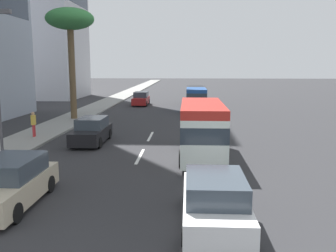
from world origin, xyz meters
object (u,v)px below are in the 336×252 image
at_px(car_lead, 92,131).
at_px(car_sixth, 215,201).
at_px(van_seventh, 196,94).
at_px(car_third, 141,99).
at_px(car_fourth, 10,183).
at_px(palm_tree, 70,23).
at_px(minibus_second, 202,128).
at_px(pedestrian_near_lamp, 34,123).
at_px(van_fifth, 196,98).

relative_size(car_lead, car_sixth, 0.97).
bearing_deg(van_seventh, car_lead, 163.08).
height_order(car_third, car_fourth, car_fourth).
bearing_deg(van_seventh, palm_tree, 140.73).
height_order(minibus_second, car_fourth, minibus_second).
xyz_separation_m(car_fourth, pedestrian_near_lamp, (11.22, 3.96, 0.28)).
bearing_deg(van_seventh, car_fourth, 167.82).
relative_size(van_fifth, van_seventh, 0.98).
bearing_deg(car_sixth, pedestrian_near_lamp, 41.11).
bearing_deg(minibus_second, pedestrian_near_lamp, 68.06).
bearing_deg(pedestrian_near_lamp, van_fifth, 144.40).
height_order(minibus_second, van_fifth, minibus_second).
distance_m(car_third, car_sixth, 33.84).
distance_m(minibus_second, van_seventh, 26.20).
bearing_deg(car_fourth, car_lead, 179.01).
distance_m(car_lead, car_sixth, 13.29).
xyz_separation_m(car_lead, minibus_second, (-3.30, -6.68, 0.83)).
xyz_separation_m(car_lead, palm_tree, (9.38, 4.09, 7.59)).
distance_m(car_lead, car_third, 21.78).
distance_m(minibus_second, pedestrian_near_lamp, 11.67).
distance_m(car_lead, pedestrian_near_lamp, 4.28).
bearing_deg(palm_tree, van_fifth, -57.46).
relative_size(car_third, car_sixth, 0.97).
xyz_separation_m(car_fourth, palm_tree, (19.55, 3.91, 7.57)).
bearing_deg(pedestrian_near_lamp, car_lead, 75.78).
distance_m(van_seventh, palm_tree, 18.83).
bearing_deg(pedestrian_near_lamp, car_sixth, 41.15).
distance_m(minibus_second, van_fifth, 19.65).
relative_size(minibus_second, car_fourth, 1.47).
xyz_separation_m(van_seventh, palm_tree, (-13.52, 11.05, 7.06)).
bearing_deg(van_seventh, minibus_second, 179.38).
xyz_separation_m(car_fourth, car_sixth, (-1.27, -6.94, -0.01)).
distance_m(pedestrian_near_lamp, palm_tree, 11.07).
distance_m(car_third, van_seventh, 6.80).
xyz_separation_m(car_lead, car_fourth, (-10.17, 0.18, 0.02)).
bearing_deg(van_fifth, van_seventh, -1.16).
xyz_separation_m(van_seventh, pedestrian_near_lamp, (-21.84, 11.10, -0.23)).
height_order(minibus_second, van_seventh, minibus_second).
xyz_separation_m(car_third, pedestrian_near_lamp, (-20.72, 4.41, 0.29)).
bearing_deg(van_fifth, car_third, 50.34).
height_order(car_sixth, van_seventh, van_seventh).
xyz_separation_m(car_lead, van_seventh, (22.89, -6.96, 0.53)).
relative_size(car_third, van_fifth, 0.90).
xyz_separation_m(car_lead, car_third, (21.78, -0.28, 0.01)).
xyz_separation_m(pedestrian_near_lamp, palm_tree, (8.33, -0.05, 7.29)).
bearing_deg(minibus_second, car_lead, 63.68).
xyz_separation_m(minibus_second, car_third, (25.08, 6.40, -0.82)).
xyz_separation_m(car_lead, van_fifth, (16.34, -6.83, 0.62)).
height_order(van_fifth, palm_tree, palm_tree).
distance_m(car_fourth, palm_tree, 21.33).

